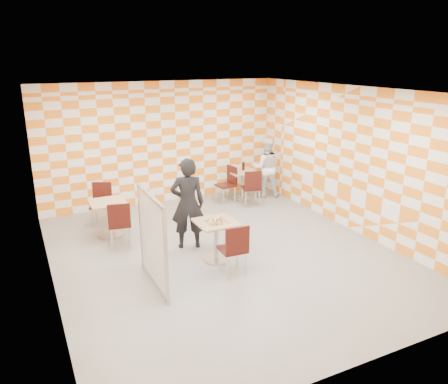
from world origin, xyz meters
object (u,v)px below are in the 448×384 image
(chair_main_front, at_px, (235,246))
(sport_bottle, at_px, (237,167))
(main_table, at_px, (216,234))
(soda_bottle, at_px, (243,166))
(empty_table, at_px, (108,213))
(man_dark, at_px, (188,204))
(man_white, at_px, (266,167))
(second_table, at_px, (243,180))
(chair_second_side, at_px, (229,181))
(partition, at_px, (153,240))
(chair_empty_far, at_px, (102,200))
(chair_empty_near, at_px, (119,221))
(chair_second_front, at_px, (252,185))

(chair_main_front, relative_size, sport_bottle, 4.62)
(main_table, bearing_deg, soda_bottle, 54.12)
(empty_table, height_order, soda_bottle, soda_bottle)
(main_table, relative_size, man_dark, 0.42)
(empty_table, bearing_deg, man_white, 11.98)
(second_table, height_order, chair_second_side, chair_second_side)
(man_white, distance_m, sport_bottle, 0.79)
(chair_second_side, bearing_deg, man_white, -0.16)
(partition, relative_size, man_dark, 0.88)
(chair_empty_far, height_order, sport_bottle, sport_bottle)
(sport_bottle, bearing_deg, second_table, -31.37)
(empty_table, bearing_deg, chair_empty_near, -83.75)
(chair_second_front, bearing_deg, soda_bottle, 78.04)
(chair_empty_far, xyz_separation_m, man_white, (4.27, 0.13, 0.24))
(chair_second_side, xyz_separation_m, man_dark, (-1.93, -2.12, 0.34))
(empty_table, distance_m, chair_empty_near, 0.68)
(chair_second_front, bearing_deg, chair_empty_near, -163.91)
(chair_empty_far, bearing_deg, man_dark, -57.85)
(main_table, relative_size, chair_second_side, 0.81)
(chair_second_front, distance_m, chair_second_side, 0.68)
(second_table, xyz_separation_m, partition, (-3.41, -3.34, 0.28))
(man_dark, bearing_deg, sport_bottle, -118.57)
(man_dark, bearing_deg, man_white, -128.54)
(second_table, relative_size, sport_bottle, 3.75)
(chair_empty_near, bearing_deg, man_white, 20.57)
(chair_main_front, bearing_deg, chair_empty_far, 113.56)
(chair_main_front, height_order, chair_second_front, same)
(main_table, bearing_deg, man_white, 46.05)
(chair_empty_far, distance_m, partition, 3.17)
(chair_empty_near, relative_size, partition, 0.60)
(chair_empty_near, distance_m, sport_bottle, 3.85)
(chair_empty_near, relative_size, soda_bottle, 4.02)
(chair_second_side, bearing_deg, chair_second_front, -59.51)
(chair_empty_near, distance_m, partition, 1.73)
(main_table, xyz_separation_m, second_table, (2.12, 2.94, 0.00))
(chair_main_front, bearing_deg, partition, 167.45)
(man_dark, bearing_deg, empty_table, -27.18)
(main_table, relative_size, second_table, 1.00)
(main_table, distance_m, sport_bottle, 3.63)
(chair_main_front, xyz_separation_m, man_white, (2.77, 3.58, 0.24))
(sport_bottle, xyz_separation_m, soda_bottle, (0.19, 0.02, 0.01))
(empty_table, xyz_separation_m, chair_second_side, (3.20, 0.91, 0.04))
(empty_table, height_order, partition, partition)
(chair_second_side, distance_m, chair_empty_near, 3.50)
(chair_empty_near, bearing_deg, partition, -85.23)
(partition, bearing_deg, main_table, 17.19)
(sport_bottle, bearing_deg, chair_second_front, -87.36)
(chair_second_front, xyz_separation_m, chair_empty_near, (-3.47, -1.00, 0.00))
(chair_main_front, height_order, partition, partition)
(chair_second_side, distance_m, sport_bottle, 0.45)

